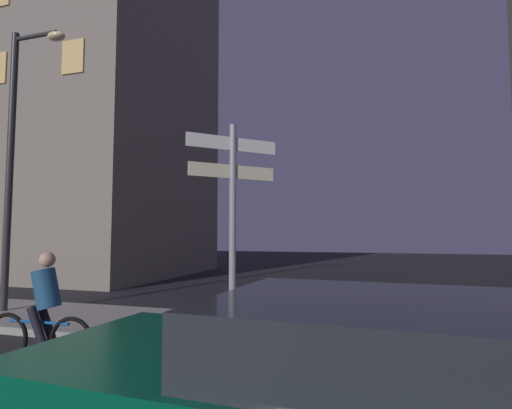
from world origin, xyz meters
TOP-DOWN VIEW (x-y plane):
  - sidewalk_kerb at (0.00, 6.60)m, footprint 40.00×2.52m
  - signpost at (0.36, 6.07)m, footprint 1.25×1.25m
  - street_lamp at (-5.16, 6.57)m, footprint 1.50×0.28m
  - car_near_right at (2.56, 2.18)m, footprint 4.47×2.28m
  - cyclist at (-1.79, 4.12)m, footprint 1.82×0.34m
  - building_left_block at (-12.44, 15.01)m, footprint 13.87×9.01m

SIDE VIEW (x-z plane):
  - sidewalk_kerb at x=0.00m, z-range 0.00..0.14m
  - cyclist at x=-1.79m, z-range -0.06..1.55m
  - car_near_right at x=2.56m, z-range 0.06..1.52m
  - signpost at x=0.36m, z-range 0.53..4.21m
  - street_lamp at x=-5.16m, z-range 0.69..7.17m
  - building_left_block at x=-12.44m, z-range 0.00..21.07m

